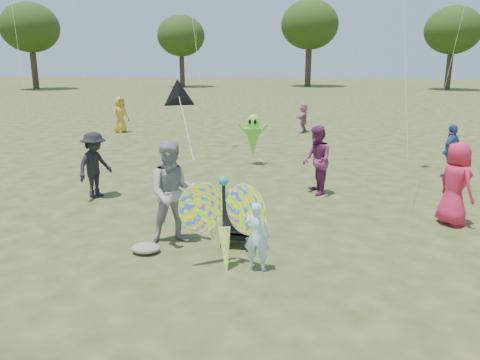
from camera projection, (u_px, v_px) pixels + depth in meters
The scene contains 15 objects.
ground at pixel (241, 259), 8.59m from camera, with size 160.00×160.00×0.00m, color #51592B.
child_girl at pixel (257, 236), 8.00m from camera, with size 0.45×0.30×1.24m, color #B4E4FF.
adult_man at pixel (173, 193), 9.09m from camera, with size 1.00×0.78×2.06m, color #97979C.
grey_bag at pixel (146, 248), 8.84m from camera, with size 0.55×0.45×0.18m, color gray.
crowd_a at pixel (456, 184), 10.16m from camera, with size 0.90×0.59×1.84m, color #D12144.
crowd_b at pixel (95, 165), 12.20m from camera, with size 1.12×0.64×1.73m, color black.
crowd_c at pixel (451, 151), 14.29m from camera, with size 0.96×0.40×1.64m, color #344D8F.
crowd_e at pixel (317, 160), 12.48m from camera, with size 0.90×0.70×1.85m, color #79285F.
crowd_g at pixel (120, 115), 23.00m from camera, with size 0.86×0.56×1.75m, color gold.
crowd_j at pixel (303, 118), 23.06m from camera, with size 1.33×0.42×1.44m, color #B46793.
jogging_stroller at pixel (238, 212), 9.25m from camera, with size 0.54×1.06×1.09m.
butterfly_kite at pixel (224, 222), 8.06m from camera, with size 1.74×0.75×1.83m.
delta_kite_rig at pixel (179, 97), 10.82m from camera, with size 1.25×2.43×1.47m.
alien_kite at pixel (253, 137), 15.97m from camera, with size 1.12×0.69×1.74m.
tree_line at pixel (327, 26), 49.61m from camera, with size 91.78×33.60×10.79m.
Camera 1 is at (0.98, -7.89, 3.57)m, focal length 35.00 mm.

